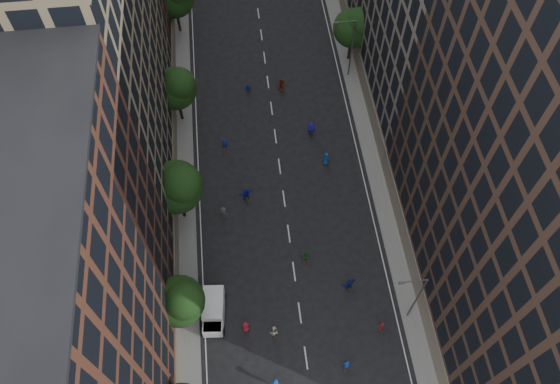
# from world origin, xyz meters

# --- Properties ---
(ground) EXTENTS (240.00, 240.00, 0.00)m
(ground) POSITION_xyz_m (0.00, 40.00, 0.00)
(ground) COLOR black
(ground) RESTS_ON ground
(sidewalk_left) EXTENTS (4.00, 105.00, 0.15)m
(sidewalk_left) POSITION_xyz_m (-12.00, 47.50, 0.07)
(sidewalk_left) COLOR slate
(sidewalk_left) RESTS_ON ground
(sidewalk_right) EXTENTS (4.00, 105.00, 0.15)m
(sidewalk_right) POSITION_xyz_m (12.00, 47.50, 0.07)
(sidewalk_right) COLOR slate
(sidewalk_right) RESTS_ON ground
(bldg_left_a) EXTENTS (14.00, 22.00, 30.00)m
(bldg_left_a) POSITION_xyz_m (-19.00, 11.00, 15.00)
(bldg_left_a) COLOR #572F21
(bldg_left_a) RESTS_ON ground
(bldg_left_b) EXTENTS (14.00, 26.00, 34.00)m
(bldg_left_b) POSITION_xyz_m (-19.00, 35.00, 17.00)
(bldg_left_b) COLOR #867657
(bldg_left_b) RESTS_ON ground
(bldg_right_a) EXTENTS (14.00, 30.00, 36.00)m
(bldg_right_a) POSITION_xyz_m (19.00, 15.00, 18.00)
(bldg_right_a) COLOR #412D23
(bldg_right_a) RESTS_ON ground
(tree_left_1) EXTENTS (4.80, 4.80, 8.21)m
(tree_left_1) POSITION_xyz_m (-11.02, 13.86, 5.55)
(tree_left_1) COLOR black
(tree_left_1) RESTS_ON ground
(tree_left_2) EXTENTS (5.60, 5.60, 9.45)m
(tree_left_2) POSITION_xyz_m (-10.99, 25.83, 6.36)
(tree_left_2) COLOR black
(tree_left_2) RESTS_ON ground
(tree_left_3) EXTENTS (5.00, 5.00, 8.58)m
(tree_left_3) POSITION_xyz_m (-11.02, 39.85, 5.82)
(tree_left_3) COLOR black
(tree_left_3) RESTS_ON ground
(tree_right_a) EXTENTS (5.00, 5.00, 8.39)m
(tree_right_a) POSITION_xyz_m (11.38, 47.85, 5.63)
(tree_right_a) COLOR black
(tree_right_a) RESTS_ON ground
(streetlamp_near) EXTENTS (2.64, 0.22, 9.06)m
(streetlamp_near) POSITION_xyz_m (10.37, 12.00, 5.17)
(streetlamp_near) COLOR #595B60
(streetlamp_near) RESTS_ON ground
(streetlamp_far) EXTENTS (2.64, 0.22, 9.06)m
(streetlamp_far) POSITION_xyz_m (10.37, 45.00, 5.17)
(streetlamp_far) COLOR #595B60
(streetlamp_far) RESTS_ON ground
(cargo_van) EXTENTS (2.56, 4.74, 2.43)m
(cargo_van) POSITION_xyz_m (-8.45, 14.23, 1.28)
(cargo_van) COLOR white
(cargo_van) RESTS_ON ground
(skater_1) EXTENTS (0.79, 0.63, 1.92)m
(skater_1) POSITION_xyz_m (3.59, 7.64, 0.96)
(skater_1) COLOR #153BAF
(skater_1) RESTS_ON ground
(skater_3) EXTENTS (1.09, 0.73, 1.56)m
(skater_3) POSITION_xyz_m (-3.19, 6.77, 0.78)
(skater_3) COLOR #1443A8
(skater_3) RESTS_ON ground
(skater_5) EXTENTS (1.67, 1.06, 1.72)m
(skater_5) POSITION_xyz_m (5.28, 15.58, 0.86)
(skater_5) COLOR navy
(skater_5) RESTS_ON ground
(skater_6) EXTENTS (0.99, 0.76, 1.81)m
(skater_6) POSITION_xyz_m (-5.47, 12.40, 0.90)
(skater_6) COLOR maroon
(skater_6) RESTS_ON ground
(skater_7) EXTENTS (0.71, 0.59, 1.66)m
(skater_7) POSITION_xyz_m (7.64, 10.95, 0.83)
(skater_7) COLOR maroon
(skater_7) RESTS_ON ground
(skater_8) EXTENTS (1.07, 0.97, 1.79)m
(skater_8) POSITION_xyz_m (-2.82, 11.64, 0.90)
(skater_8) COLOR silver
(skater_8) RESTS_ON ground
(skater_9) EXTENTS (1.22, 0.97, 1.65)m
(skater_9) POSITION_xyz_m (-6.87, 25.45, 0.82)
(skater_9) COLOR #3B3C40
(skater_9) RESTS_ON ground
(skater_10) EXTENTS (1.06, 0.61, 1.70)m
(skater_10) POSITION_xyz_m (1.28, 19.14, 0.85)
(skater_10) COLOR #216F26
(skater_10) RESTS_ON ground
(skater_11) EXTENTS (1.74, 0.97, 1.78)m
(skater_11) POSITION_xyz_m (-4.21, 27.49, 0.89)
(skater_11) COLOR #1520AD
(skater_11) RESTS_ON ground
(skater_12) EXTENTS (0.98, 0.71, 1.85)m
(skater_12) POSITION_xyz_m (5.42, 31.24, 0.93)
(skater_12) COLOR #144EA3
(skater_12) RESTS_ON ground
(skater_13) EXTENTS (0.72, 0.55, 1.77)m
(skater_13) POSITION_xyz_m (-6.20, 34.76, 0.89)
(skater_13) COLOR #1420AA
(skater_13) RESTS_ON ground
(skater_14) EXTENTS (1.04, 0.91, 1.79)m
(skater_14) POSITION_xyz_m (4.30, 36.14, 0.90)
(skater_14) COLOR #122898
(skater_14) RESTS_ON ground
(skater_15) EXTENTS (1.39, 1.12, 1.88)m
(skater_15) POSITION_xyz_m (4.37, 35.90, 0.94)
(skater_15) COLOR #1D14A8
(skater_15) RESTS_ON ground
(skater_16) EXTENTS (1.03, 0.47, 1.73)m
(skater_16) POSITION_xyz_m (-2.69, 43.16, 0.87)
(skater_16) COLOR #123296
(skater_16) RESTS_ON ground
(skater_17) EXTENTS (1.69, 1.07, 1.74)m
(skater_17) POSITION_xyz_m (1.59, 43.50, 0.87)
(skater_17) COLOR maroon
(skater_17) RESTS_ON ground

